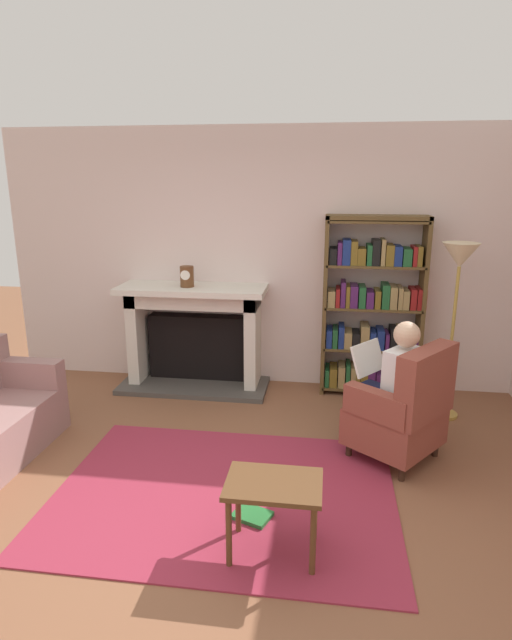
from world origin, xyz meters
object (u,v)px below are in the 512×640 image
(fireplace, at_px, (195,333))
(floor_lamp, at_px, (459,271))
(bookshelf, at_px, (373,309))
(seated_reader, at_px, (391,383))
(mantel_clock, at_px, (187,276))
(armchair_reading, at_px, (403,410))
(side_table, at_px, (274,494))

(fireplace, relative_size, floor_lamp, 0.96)
(bookshelf, bearing_deg, seated_reader, -87.12)
(fireplace, bearing_deg, bookshelf, 1.01)
(mantel_clock, bearing_deg, armchair_reading, -30.99)
(fireplace, height_order, floor_lamp, floor_lamp)
(bookshelf, relative_size, floor_lamp, 1.12)
(mantel_clock, distance_m, armchair_reading, 2.51)
(mantel_clock, bearing_deg, floor_lamp, -7.77)
(fireplace, bearing_deg, floor_lamp, -10.16)
(mantel_clock, distance_m, bookshelf, 1.92)
(floor_lamp, bearing_deg, seated_reader, -127.33)
(armchair_reading, height_order, floor_lamp, floor_lamp)
(fireplace, height_order, mantel_clock, mantel_clock)
(seated_reader, bearing_deg, floor_lamp, -179.39)
(mantel_clock, distance_m, side_table, 2.82)
(armchair_reading, bearing_deg, bookshelf, -135.47)
(fireplace, xyz_separation_m, armchair_reading, (2.00, -1.33, -0.16))
(bookshelf, xyz_separation_m, seated_reader, (0.06, -1.29, -0.28))
(floor_lamp, bearing_deg, bookshelf, 144.45)
(bookshelf, height_order, floor_lamp, bookshelf)
(mantel_clock, relative_size, seated_reader, 0.19)
(bookshelf, relative_size, side_table, 3.28)
(side_table, xyz_separation_m, floor_lamp, (1.41, 2.09, 0.98))
(mantel_clock, xyz_separation_m, armchair_reading, (2.05, -1.23, -0.79))
(armchair_reading, relative_size, floor_lamp, 0.59)
(mantel_clock, bearing_deg, bookshelf, 4.09)
(bookshelf, bearing_deg, side_table, -105.76)
(fireplace, relative_size, side_table, 2.80)
(bookshelf, height_order, armchair_reading, bookshelf)
(seated_reader, xyz_separation_m, floor_lamp, (0.61, 0.81, 0.76))
(fireplace, distance_m, armchair_reading, 2.41)
(bookshelf, xyz_separation_m, armchair_reading, (0.16, -1.36, -0.47))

